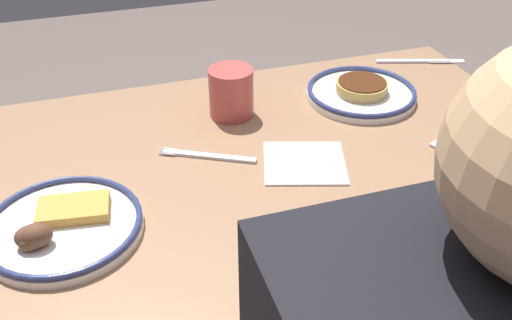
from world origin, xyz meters
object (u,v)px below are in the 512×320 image
Objects in this scene: plate_near_main at (361,92)px; coffee_mug at (231,91)px; fork_near at (458,128)px; butter_knife at (420,61)px; cell_phone at (377,236)px; paper_napkin at (304,163)px; plate_center_pancakes at (62,226)px; fork_far at (207,156)px.

coffee_mug reaches higher than plate_near_main.
fork_near and butter_knife have the same top height.
butter_knife is (-0.52, -0.10, -0.05)m from coffee_mug.
coffee_mug is at bearing -3.88° from plate_near_main.
butter_knife is (-0.41, -0.55, -0.00)m from cell_phone.
plate_near_main is 1.13× the size of butter_knife.
cell_phone is 0.69m from butter_knife.
fork_near is at bearing -139.43° from cell_phone.
paper_napkin is 0.82× the size of fork_near.
plate_center_pancakes is 1.45× the size of fork_far.
paper_napkin is at bearing -171.72° from plate_center_pancakes.
fork_near is 0.52m from fork_far.
fork_near is at bearing -176.74° from paper_napkin.
cell_phone is at bearing 38.16° from fork_near.
fork_far is at bearing -152.48° from plate_center_pancakes.
fork_near is (-0.13, 0.18, -0.01)m from plate_near_main.
butter_knife is at bearing -143.38° from paper_napkin.
plate_near_main is at bearing 28.96° from butter_knife.
plate_near_main is 0.70m from plate_center_pancakes.
plate_center_pancakes is 2.05× the size of coffee_mug.
plate_near_main reaches higher than cell_phone.
plate_near_main is 0.30m from coffee_mug.
fork_near is (-0.78, -0.08, -0.01)m from plate_center_pancakes.
plate_center_pancakes is 1.37× the size of fork_near.
plate_center_pancakes is 0.30m from fork_far.
paper_napkin is at bearing 155.38° from fork_far.
fork_near is at bearing 72.74° from butter_knife.
plate_near_main is 1.68× the size of cell_phone.
fork_far reaches higher than paper_napkin.
plate_center_pancakes reaches higher than fork_far.
cell_phone is at bearing 66.88° from plate_near_main.
fork_far is 0.66m from butter_knife.
cell_phone is 0.79× the size of fork_near.
paper_napkin is 0.35m from fork_near.
plate_center_pancakes is at bearing 27.52° from fork_far.
plate_near_main is 0.30m from paper_napkin.
plate_near_main is at bearing -54.77° from fork_near.
fork_far and butter_knife have the same top height.
coffee_mug is at bearing -141.49° from plate_center_pancakes.
cell_phone is 0.67× the size of butter_knife.
cell_phone reaches higher than butter_knife.
butter_knife is at bearing -157.59° from fork_far.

